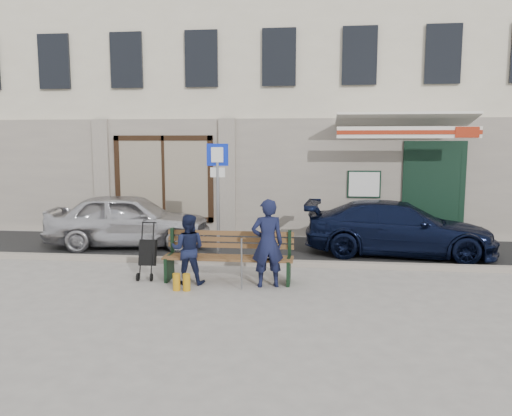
% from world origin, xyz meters
% --- Properties ---
extents(ground, '(80.00, 80.00, 0.00)m').
position_xyz_m(ground, '(0.00, 0.00, 0.00)').
color(ground, '#9E9991').
rests_on(ground, ground).
extents(asphalt_lane, '(60.00, 3.20, 0.01)m').
position_xyz_m(asphalt_lane, '(0.00, 3.10, 0.01)').
color(asphalt_lane, '#282828').
rests_on(asphalt_lane, ground).
extents(curb, '(60.00, 0.18, 0.12)m').
position_xyz_m(curb, '(0.00, 1.50, 0.06)').
color(curb, '#9E9384').
rests_on(curb, ground).
extents(building, '(20.00, 8.27, 10.00)m').
position_xyz_m(building, '(0.01, 8.45, 4.97)').
color(building, beige).
rests_on(building, ground).
extents(car_silver, '(4.10, 2.09, 1.34)m').
position_xyz_m(car_silver, '(-3.53, 3.02, 0.67)').
color(car_silver, silver).
rests_on(car_silver, ground).
extents(car_navy, '(4.37, 2.08, 1.23)m').
position_xyz_m(car_navy, '(2.91, 2.87, 0.61)').
color(car_navy, black).
rests_on(car_navy, ground).
extents(parking_sign, '(0.47, 0.08, 2.53)m').
position_xyz_m(parking_sign, '(-1.09, 1.85, 1.69)').
color(parking_sign, gray).
rests_on(parking_sign, ground).
extents(bench, '(2.40, 1.17, 0.98)m').
position_xyz_m(bench, '(-0.63, 0.23, 0.46)').
color(bench, brown).
rests_on(bench, ground).
extents(man, '(0.65, 0.51, 1.58)m').
position_xyz_m(man, '(0.16, -0.01, 0.79)').
color(man, '#121734').
rests_on(man, ground).
extents(woman, '(0.64, 0.50, 1.28)m').
position_xyz_m(woman, '(-1.29, 0.01, 0.64)').
color(woman, '#131834').
rests_on(woman, ground).
extents(stroller, '(0.32, 0.45, 1.06)m').
position_xyz_m(stroller, '(-2.14, 0.27, 0.47)').
color(stroller, black).
rests_on(stroller, ground).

